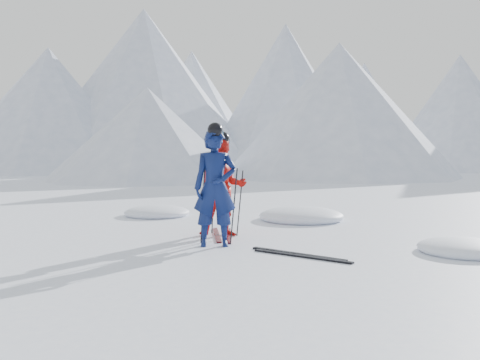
% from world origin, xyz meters
% --- Properties ---
extents(ground, '(160.00, 160.00, 0.00)m').
position_xyz_m(ground, '(0.00, 0.00, 0.00)').
color(ground, white).
rests_on(ground, ground).
extents(skier_blue, '(0.87, 0.73, 2.02)m').
position_xyz_m(skier_blue, '(-1.99, -0.44, 1.01)').
color(skier_blue, '#0C184A').
rests_on(skier_blue, ground).
extents(skier_red, '(1.14, 1.03, 1.91)m').
position_xyz_m(skier_red, '(-2.27, 0.59, 0.96)').
color(skier_red, red).
rests_on(skier_red, ground).
extents(pole_blue_left, '(0.13, 0.09, 1.35)m').
position_xyz_m(pole_blue_left, '(-2.29, -0.29, 0.67)').
color(pole_blue_left, black).
rests_on(pole_blue_left, ground).
extents(pole_blue_right, '(0.13, 0.08, 1.35)m').
position_xyz_m(pole_blue_right, '(-1.74, -0.19, 0.67)').
color(pole_blue_right, black).
rests_on(pole_blue_right, ground).
extents(pole_red_left, '(0.13, 0.10, 1.27)m').
position_xyz_m(pole_red_left, '(-2.57, 0.84, 0.64)').
color(pole_red_left, black).
rests_on(pole_red_left, ground).
extents(pole_red_right, '(0.13, 0.09, 1.27)m').
position_xyz_m(pole_red_right, '(-1.97, 0.74, 0.64)').
color(pole_red_right, black).
rests_on(pole_red_right, ground).
extents(ski_worn_left, '(0.81, 1.58, 0.03)m').
position_xyz_m(ski_worn_left, '(-2.39, 0.59, 0.01)').
color(ski_worn_left, black).
rests_on(ski_worn_left, ground).
extents(ski_worn_right, '(0.70, 1.62, 0.03)m').
position_xyz_m(ski_worn_right, '(-2.15, 0.59, 0.01)').
color(ski_worn_right, black).
rests_on(ski_worn_right, ground).
extents(ski_loose_a, '(1.64, 0.62, 0.03)m').
position_xyz_m(ski_loose_a, '(-0.47, -0.72, 0.01)').
color(ski_loose_a, black).
rests_on(ski_loose_a, ground).
extents(ski_loose_b, '(1.66, 0.57, 0.03)m').
position_xyz_m(ski_loose_b, '(-0.37, -0.87, 0.01)').
color(ski_loose_b, black).
rests_on(ski_loose_b, ground).
extents(snow_lumps, '(8.61, 4.77, 0.44)m').
position_xyz_m(snow_lumps, '(-1.79, 2.70, 0.00)').
color(snow_lumps, white).
rests_on(snow_lumps, ground).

